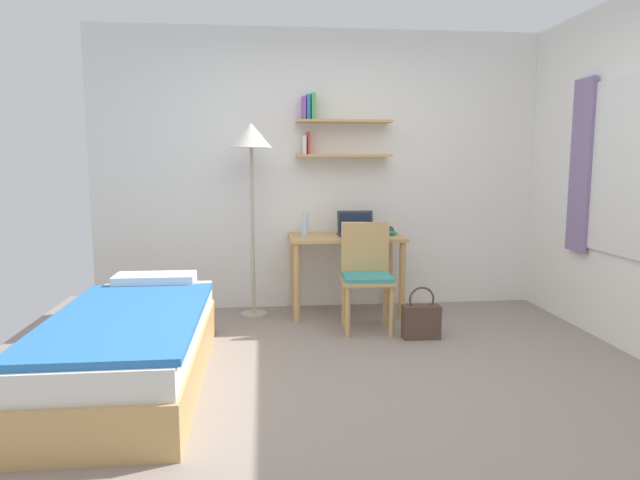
% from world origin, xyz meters
% --- Properties ---
extents(ground_plane, '(5.28, 5.28, 0.00)m').
position_xyz_m(ground_plane, '(0.00, 0.00, 0.00)').
color(ground_plane, gray).
extents(wall_back, '(4.40, 0.27, 2.60)m').
position_xyz_m(wall_back, '(0.00, 2.02, 1.31)').
color(wall_back, white).
rests_on(wall_back, ground_plane).
extents(bed, '(0.87, 2.04, 0.54)m').
position_xyz_m(bed, '(-1.46, 0.20, 0.24)').
color(bed, tan).
rests_on(bed, ground_plane).
extents(desk, '(1.03, 0.59, 0.72)m').
position_xyz_m(desk, '(0.11, 1.70, 0.59)').
color(desk, tan).
rests_on(desk, ground_plane).
extents(desk_chair, '(0.44, 0.41, 0.89)m').
position_xyz_m(desk_chair, '(0.21, 1.19, 0.49)').
color(desk_chair, tan).
rests_on(desk_chair, ground_plane).
extents(standing_lamp, '(0.39, 0.39, 1.73)m').
position_xyz_m(standing_lamp, '(-0.73, 1.70, 1.52)').
color(standing_lamp, '#B2A893').
rests_on(standing_lamp, ground_plane).
extents(laptop, '(0.34, 0.23, 0.22)m').
position_xyz_m(laptop, '(0.21, 1.73, 0.78)').
color(laptop, '#2D2D33').
rests_on(laptop, desk).
extents(water_bottle, '(0.07, 0.07, 0.21)m').
position_xyz_m(water_bottle, '(-0.26, 1.77, 0.82)').
color(water_bottle, silver).
rests_on(water_bottle, desk).
extents(book_stack, '(0.20, 0.25, 0.07)m').
position_xyz_m(book_stack, '(0.48, 1.75, 0.75)').
color(book_stack, '#4CA856').
rests_on(book_stack, desk).
extents(handbag, '(0.29, 0.12, 0.42)m').
position_xyz_m(handbag, '(0.60, 0.89, 0.14)').
color(handbag, '#4C382D').
rests_on(handbag, ground_plane).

